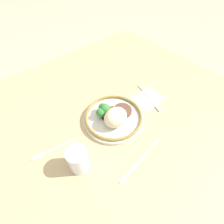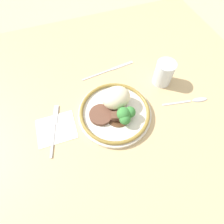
% 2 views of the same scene
% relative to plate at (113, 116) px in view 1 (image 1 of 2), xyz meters
% --- Properties ---
extents(ground_plane, '(8.00, 8.00, 0.00)m').
position_rel_plate_xyz_m(ground_plane, '(-0.01, 0.01, -0.06)').
color(ground_plane, tan).
extents(dining_table, '(1.25, 1.18, 0.04)m').
position_rel_plate_xyz_m(dining_table, '(-0.01, 0.01, -0.04)').
color(dining_table, tan).
rests_on(dining_table, ground).
extents(napkin, '(0.13, 0.11, 0.00)m').
position_rel_plate_xyz_m(napkin, '(-0.21, 0.01, -0.02)').
color(napkin, white).
rests_on(napkin, dining_table).
extents(plate, '(0.25, 0.25, 0.09)m').
position_rel_plate_xyz_m(plate, '(0.00, 0.00, 0.00)').
color(plate, silver).
rests_on(plate, dining_table).
extents(juice_glass, '(0.07, 0.07, 0.09)m').
position_rel_plate_xyz_m(juice_glass, '(0.22, 0.08, 0.02)').
color(juice_glass, '#F4AD19').
rests_on(juice_glass, dining_table).
extents(fork, '(0.06, 0.19, 0.00)m').
position_rel_plate_xyz_m(fork, '(-0.21, 0.03, -0.02)').
color(fork, '#B7B7BC').
rests_on(fork, napkin).
extents(knife, '(0.23, 0.03, 0.00)m').
position_rel_plate_xyz_m(knife, '(0.05, 0.20, -0.02)').
color(knife, '#B7B7BC').
rests_on(knife, dining_table).
extents(spoon, '(0.17, 0.04, 0.01)m').
position_rel_plate_xyz_m(spoon, '(0.29, -0.05, -0.02)').
color(spoon, '#B7B7BC').
rests_on(spoon, dining_table).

